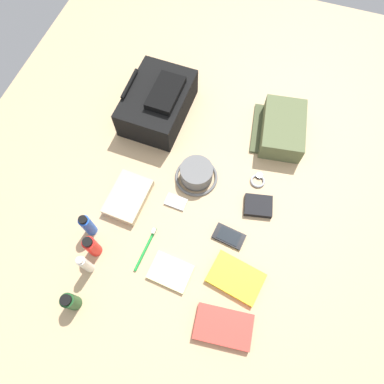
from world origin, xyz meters
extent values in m
cube|color=tan|center=(0.00, 0.00, -0.01)|extent=(2.64, 2.02, 0.02)
cube|color=black|center=(0.34, 0.27, 0.07)|extent=(0.36, 0.26, 0.14)
cube|color=black|center=(0.34, 0.23, 0.15)|extent=(0.20, 0.12, 0.03)
cylinder|color=black|center=(0.34, 0.39, 0.15)|extent=(0.16, 0.02, 0.02)
cube|color=#56603D|center=(0.40, -0.28, 0.05)|extent=(0.29, 0.21, 0.10)
cube|color=#454D30|center=(0.40, -0.18, 0.01)|extent=(0.26, 0.10, 0.01)
cylinder|color=slate|center=(0.09, 0.01, 0.04)|extent=(0.13, 0.13, 0.07)
torus|color=slate|center=(0.09, 0.01, 0.01)|extent=(0.18, 0.18, 0.01)
cylinder|color=#19471E|center=(-0.53, 0.27, 0.05)|extent=(0.05, 0.05, 0.10)
cylinder|color=black|center=(-0.53, 0.27, 0.10)|extent=(0.04, 0.04, 0.01)
cylinder|color=white|center=(-0.40, 0.27, 0.06)|extent=(0.03, 0.03, 0.13)
cylinder|color=white|center=(-0.40, 0.27, 0.14)|extent=(0.02, 0.02, 0.01)
cylinder|color=red|center=(-0.33, 0.28, 0.06)|extent=(0.05, 0.05, 0.12)
cylinder|color=black|center=(-0.33, 0.28, 0.12)|extent=(0.04, 0.04, 0.01)
cylinder|color=blue|center=(-0.26, 0.32, 0.06)|extent=(0.04, 0.04, 0.12)
cylinder|color=black|center=(-0.26, 0.32, 0.13)|extent=(0.03, 0.03, 0.01)
cube|color=red|center=(-0.44, -0.26, 0.01)|extent=(0.14, 0.21, 0.03)
cube|color=white|center=(-0.44, -0.26, 0.01)|extent=(0.13, 0.20, 0.02)
cube|color=yellow|center=(-0.26, -0.26, 0.01)|extent=(0.16, 0.21, 0.02)
cube|color=white|center=(-0.26, -0.26, 0.01)|extent=(0.15, 0.20, 0.02)
cube|color=black|center=(-0.12, -0.19, 0.01)|extent=(0.08, 0.13, 0.01)
cube|color=black|center=(-0.12, -0.19, 0.01)|extent=(0.07, 0.09, 0.00)
cube|color=#B7B7BC|center=(-0.05, 0.05, 0.01)|extent=(0.06, 0.09, 0.01)
cylinder|color=silver|center=(-0.05, 0.04, 0.01)|extent=(0.03, 0.03, 0.00)
torus|color=#99999E|center=(0.15, -0.24, 0.01)|extent=(0.06, 0.06, 0.01)
cylinder|color=black|center=(0.17, -0.24, 0.01)|extent=(0.03, 0.03, 0.01)
cylinder|color=#198C33|center=(-0.27, 0.10, 0.01)|extent=(0.18, 0.03, 0.01)
cube|color=white|center=(-0.19, 0.09, 0.02)|extent=(0.02, 0.01, 0.01)
cube|color=black|center=(0.04, -0.27, 0.01)|extent=(0.11, 0.13, 0.02)
cube|color=beige|center=(-0.32, -0.02, 0.01)|extent=(0.12, 0.16, 0.02)
cube|color=#C6B289|center=(-0.09, 0.24, 0.02)|extent=(0.21, 0.15, 0.04)
camera|label=1|loc=(-0.52, -0.17, 1.29)|focal=31.96mm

